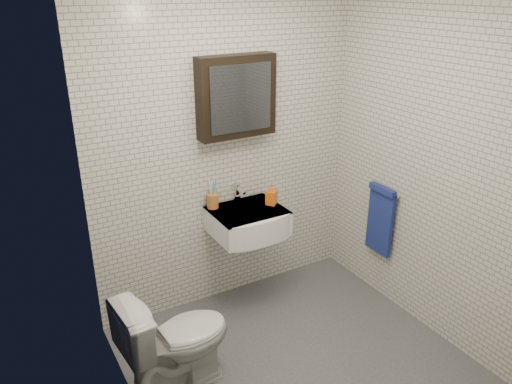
% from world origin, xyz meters
% --- Properties ---
extents(ground, '(2.20, 2.00, 0.01)m').
position_xyz_m(ground, '(0.00, 0.00, 0.01)').
color(ground, '#47494E').
rests_on(ground, ground).
extents(room_shell, '(2.22, 2.02, 2.51)m').
position_xyz_m(room_shell, '(0.00, 0.00, 1.47)').
color(room_shell, silver).
rests_on(room_shell, ground).
extents(washbasin, '(0.55, 0.50, 0.20)m').
position_xyz_m(washbasin, '(0.05, 0.73, 0.76)').
color(washbasin, white).
rests_on(washbasin, room_shell).
extents(faucet, '(0.06, 0.20, 0.15)m').
position_xyz_m(faucet, '(0.05, 0.93, 0.92)').
color(faucet, silver).
rests_on(faucet, washbasin).
extents(mirror_cabinet, '(0.60, 0.15, 0.60)m').
position_xyz_m(mirror_cabinet, '(0.05, 0.93, 1.70)').
color(mirror_cabinet, black).
rests_on(mirror_cabinet, room_shell).
extents(towel_rail, '(0.09, 0.30, 0.58)m').
position_xyz_m(towel_rail, '(1.04, 0.35, 0.72)').
color(towel_rail, silver).
rests_on(towel_rail, room_shell).
extents(toothbrush_cup, '(0.09, 0.09, 0.25)m').
position_xyz_m(toothbrush_cup, '(-0.16, 0.94, 0.91)').
color(toothbrush_cup, '#B0622C').
rests_on(toothbrush_cup, washbasin).
extents(soap_bottle, '(0.11, 0.11, 0.17)m').
position_xyz_m(soap_bottle, '(0.27, 0.77, 0.94)').
color(soap_bottle, '#F45A19').
rests_on(soap_bottle, washbasin).
extents(toilet, '(0.74, 0.47, 0.73)m').
position_xyz_m(toilet, '(-0.80, 0.19, 0.36)').
color(toilet, silver).
rests_on(toilet, ground).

